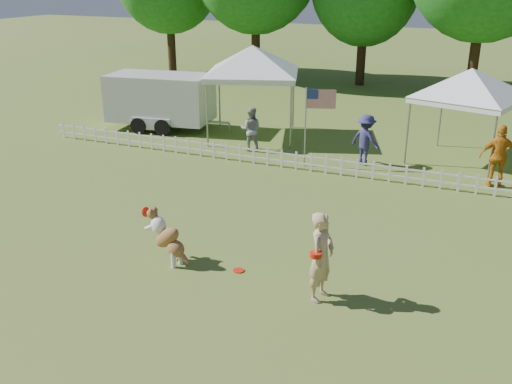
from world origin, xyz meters
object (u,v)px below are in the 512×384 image
at_px(dog, 168,238).
at_px(canopy_tent_right, 466,117).
at_px(spectator_a, 251,129).
at_px(flag_pole, 305,128).
at_px(canopy_tent_left, 253,93).
at_px(frisbee_on_turf, 239,270).
at_px(handler, 322,257).
at_px(spectator_c, 499,156).
at_px(spectator_b, 366,140).
at_px(cargo_trailer, 161,101).

distance_m(dog, canopy_tent_right, 11.36).
xyz_separation_m(canopy_tent_right, spectator_a, (-7.01, -1.59, -0.75)).
relative_size(dog, canopy_tent_right, 0.39).
height_order(canopy_tent_right, flag_pole, canopy_tent_right).
bearing_deg(canopy_tent_left, frisbee_on_turf, -86.19).
bearing_deg(handler, frisbee_on_turf, 89.17).
relative_size(dog, canopy_tent_left, 0.35).
distance_m(dog, spectator_c, 10.22).
distance_m(canopy_tent_right, flag_pole, 5.31).
bearing_deg(canopy_tent_right, flag_pole, -136.27).
distance_m(handler, spectator_a, 10.04).
relative_size(handler, spectator_b, 1.08).
bearing_deg(canopy_tent_left, spectator_c, -32.49).
bearing_deg(frisbee_on_turf, flag_pole, 98.07).
distance_m(handler, cargo_trailer, 14.01).
distance_m(handler, flag_pole, 8.19).
bearing_deg(frisbee_on_turf, spectator_c, 58.05).
height_order(handler, canopy_tent_right, canopy_tent_right).
xyz_separation_m(handler, spectator_b, (-1.18, 8.59, -0.06)).
relative_size(canopy_tent_left, spectator_b, 2.02).
xyz_separation_m(flag_pole, spectator_c, (5.85, 0.43, -0.36)).
bearing_deg(dog, spectator_a, 115.93).
distance_m(canopy_tent_left, flag_pole, 4.05).
relative_size(frisbee_on_turf, canopy_tent_left, 0.07).
xyz_separation_m(spectator_a, spectator_b, (4.10, 0.05, 0.06)).
height_order(frisbee_on_turf, cargo_trailer, cargo_trailer).
relative_size(frisbee_on_turf, canopy_tent_right, 0.08).
bearing_deg(dog, cargo_trailer, 137.02).
xyz_separation_m(flag_pole, spectator_a, (-2.33, 0.91, -0.52)).
relative_size(handler, frisbee_on_turf, 7.54).
height_order(flag_pole, spectator_a, flag_pole).
bearing_deg(frisbee_on_turf, spectator_a, 112.29).
xyz_separation_m(dog, cargo_trailer, (-6.40, 9.84, 0.52)).
height_order(dog, canopy_tent_right, canopy_tent_right).
relative_size(handler, canopy_tent_right, 0.59).
bearing_deg(spectator_c, handler, 58.72).
bearing_deg(cargo_trailer, spectator_c, -16.59).
bearing_deg(spectator_b, flag_pole, 50.50).
distance_m(canopy_tent_left, spectator_c, 9.18).
xyz_separation_m(flag_pole, spectator_b, (1.77, 0.97, -0.46)).
distance_m(canopy_tent_left, spectator_a, 2.09).
bearing_deg(handler, spectator_a, 40.91).
bearing_deg(canopy_tent_right, spectator_c, -45.04).
relative_size(dog, frisbee_on_turf, 4.95).
bearing_deg(handler, dog, 97.77).
distance_m(frisbee_on_turf, spectator_a, 8.90).
distance_m(canopy_tent_left, spectator_b, 5.16).
relative_size(handler, cargo_trailer, 0.36).
bearing_deg(canopy_tent_left, flag_pole, -59.65).
relative_size(flag_pole, spectator_c, 1.38).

